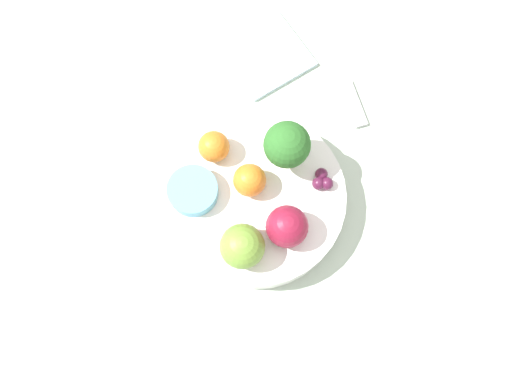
# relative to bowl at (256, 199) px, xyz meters

# --- Properties ---
(ground_plane) EXTENTS (6.00, 6.00, 0.00)m
(ground_plane) POSITION_rel_bowl_xyz_m (0.00, 0.00, -0.04)
(ground_plane) COLOR gray
(table_surface) EXTENTS (1.20, 1.20, 0.02)m
(table_surface) POSITION_rel_bowl_xyz_m (0.00, 0.00, -0.03)
(table_surface) COLOR #B2C6B2
(table_surface) RESTS_ON ground_plane
(bowl) EXTENTS (0.21, 0.21, 0.04)m
(bowl) POSITION_rel_bowl_xyz_m (0.00, 0.00, 0.00)
(bowl) COLOR white
(bowl) RESTS_ON table_surface
(broccoli) EXTENTS (0.05, 0.05, 0.07)m
(broccoli) POSITION_rel_bowl_xyz_m (-0.05, -0.02, 0.06)
(broccoli) COLOR #99C17A
(broccoli) RESTS_ON bowl
(apple_red) EXTENTS (0.05, 0.05, 0.05)m
(apple_red) POSITION_rel_bowl_xyz_m (-0.01, 0.05, 0.04)
(apple_red) COLOR maroon
(apple_red) RESTS_ON bowl
(apple_green) EXTENTS (0.05, 0.05, 0.05)m
(apple_green) POSITION_rel_bowl_xyz_m (0.05, 0.05, 0.05)
(apple_green) COLOR olive
(apple_green) RESTS_ON bowl
(orange_front) EXTENTS (0.04, 0.04, 0.04)m
(orange_front) POSITION_rel_bowl_xyz_m (0.01, -0.07, 0.04)
(orange_front) COLOR orange
(orange_front) RESTS_ON bowl
(orange_back) EXTENTS (0.04, 0.04, 0.04)m
(orange_back) POSITION_rel_bowl_xyz_m (0.00, -0.01, 0.04)
(orange_back) COLOR orange
(orange_back) RESTS_ON bowl
(grape_cluster) EXTENTS (0.02, 0.03, 0.01)m
(grape_cluster) POSITION_rel_bowl_xyz_m (-0.07, 0.03, 0.03)
(grape_cluster) COLOR #511938
(grape_cluster) RESTS_ON bowl
(small_cup) EXTENTS (0.06, 0.06, 0.02)m
(small_cup) POSITION_rel_bowl_xyz_m (0.06, -0.04, 0.03)
(small_cup) COLOR #66B2DB
(small_cup) RESTS_ON bowl
(napkin) EXTENTS (0.10, 0.10, 0.01)m
(napkin) POSITION_rel_bowl_xyz_m (-0.12, -0.17, -0.02)
(napkin) COLOR silver
(napkin) RESTS_ON table_surface
(spoon) EXTENTS (0.03, 0.07, 0.01)m
(spoon) POSITION_rel_bowl_xyz_m (-0.18, -0.04, -0.02)
(spoon) COLOR silver
(spoon) RESTS_ON table_surface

